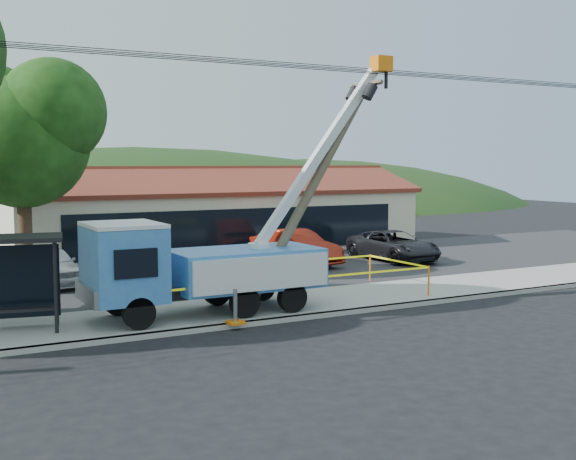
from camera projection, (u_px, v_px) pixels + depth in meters
The scene contains 15 objects.
ground at pixel (353, 332), 20.87m from camera, with size 120.00×120.00×0.00m, color black.
curb at pixel (316, 316), 22.70m from camera, with size 60.00×0.25×0.15m, color #A09C96.
sidewalk at pixel (287, 305), 24.36m from camera, with size 60.00×4.00×0.15m, color #A09C96.
parking_lot at pixel (200, 274), 31.36m from camera, with size 60.00×12.00×0.10m, color #28282B.
strip_mall at pixel (213, 216), 40.06m from camera, with size 22.50×8.53×4.67m.
tree_lot at pixel (22, 128), 28.31m from camera, with size 6.30×5.60×8.94m.
hill_center at pixel (135, 210), 73.71m from camera, with size 89.60×64.00×32.00m, color #1A3D16.
hill_east at pixel (304, 204), 83.24m from camera, with size 72.80×52.00×26.00m, color #1A3D16.
utility_truck at pixel (200, 264), 22.39m from camera, with size 10.55×3.99×8.36m.
leaning_pole at pixel (321, 170), 24.31m from camera, with size 5.25×1.82×8.28m.
bus_shelter at pixel (12, 261), 20.34m from camera, with size 3.05×2.22×2.68m.
caution_tape at pixel (271, 278), 24.63m from camera, with size 10.82×3.67×1.06m.
car_silver at pixel (48, 287), 28.21m from camera, with size 1.85×4.59×1.56m, color silver.
car_red at pixel (296, 267), 33.81m from camera, with size 1.73×4.97×1.64m, color maroon.
car_dark at pixel (393, 262), 35.26m from camera, with size 2.42×5.24×1.46m, color black.
Camera 1 is at (-11.48, -17.09, 4.91)m, focal length 45.00 mm.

